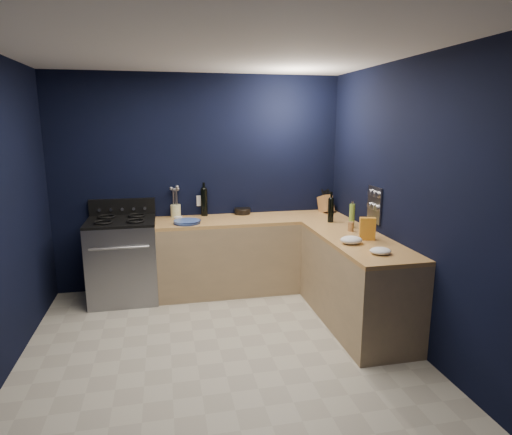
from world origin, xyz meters
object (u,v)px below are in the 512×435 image
object	(u,v)px
gas_range	(123,261)
utensil_crock	(176,211)
plate_stack	(187,222)
knife_block	(326,204)
crouton_bag	(367,229)

from	to	relation	value
gas_range	utensil_crock	world-z (taller)	utensil_crock
gas_range	utensil_crock	xyz separation A→B (m)	(0.62, 0.26, 0.52)
utensil_crock	plate_stack	bearing A→B (deg)	-73.56
gas_range	utensil_crock	size ratio (longest dim) A/B	6.06
knife_block	utensil_crock	bearing A→B (deg)	164.83
plate_stack	crouton_bag	size ratio (longest dim) A/B	1.35
plate_stack	knife_block	size ratio (longest dim) A/B	1.40
crouton_bag	utensil_crock	bearing A→B (deg)	158.41
gas_range	plate_stack	xyz separation A→B (m)	(0.74, -0.12, 0.46)
gas_range	crouton_bag	world-z (taller)	crouton_bag
plate_stack	crouton_bag	distance (m)	2.01
knife_block	crouton_bag	distance (m)	1.36
knife_block	crouton_bag	bearing A→B (deg)	-105.85
gas_range	plate_stack	bearing A→B (deg)	-9.41
plate_stack	knife_block	xyz separation A→B (m)	(1.78, 0.29, 0.09)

